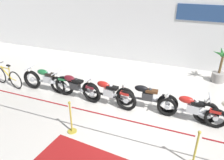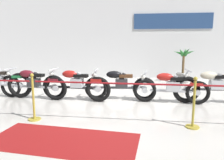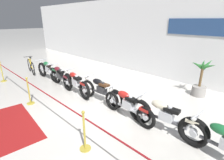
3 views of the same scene
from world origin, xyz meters
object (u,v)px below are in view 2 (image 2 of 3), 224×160
Objects in this scene: motorcycle_black_3 at (120,85)px; stanchion_mid_left at (34,104)px; motorcycle_cream_5 at (214,87)px; stanchion_far_left at (50,88)px; potted_palm_left_of_row at (183,68)px; motorcycle_maroon_1 at (32,84)px; motorcycle_red_4 at (170,87)px; floor_banner at (63,140)px; stanchion_mid_right at (193,111)px; motorcycle_red_2 at (75,85)px.

stanchion_mid_left is at bearing -130.61° from motorcycle_black_3.
motorcycle_cream_5 is 0.21× the size of stanchion_far_left.
stanchion_far_left is (-3.75, -5.26, 0.09)m from potted_palm_left_of_row.
motorcycle_maroon_1 is 4.15m from motorcycle_red_4.
stanchion_mid_left is at bearing -128.32° from potted_palm_left_of_row.
potted_palm_left_of_row is at bearing 67.95° from floor_banner.
stanchion_mid_left is at bearing 141.96° from floor_banner.
potted_palm_left_of_row is at bearing 54.48° from stanchion_far_left.
potted_palm_left_of_row is 5.31m from stanchion_mid_right.
potted_palm_left_of_row is at bearing 82.11° from stanchion_mid_right.
potted_palm_left_of_row is 6.98m from floor_banner.
stanchion_mid_left is (-0.40, 0.00, -0.38)m from stanchion_far_left.
stanchion_far_left is (-1.32, -2.01, 0.28)m from motorcycle_black_3.
stanchion_mid_right is at bearing -22.04° from motorcycle_maroon_1.
motorcycle_maroon_1 is 2.01m from stanchion_mid_left.
motorcycle_cream_5 is (5.36, 0.18, 0.00)m from motorcycle_maroon_1.
stanchion_far_left and stanchion_mid_left have the same top height.
motorcycle_black_3 is 4.06m from potted_palm_left_of_row.
motorcycle_cream_5 reaches higher than motorcycle_black_3.
stanchion_mid_left is (-0.42, -1.75, -0.12)m from motorcycle_red_2.
motorcycle_cream_5 is at bearing 23.82° from stanchion_mid_left.
stanchion_far_left reaches higher than motorcycle_red_4.
stanchion_mid_left is at bearing 180.00° from stanchion_far_left.
motorcycle_red_2 is 2.04× the size of stanchion_mid_right.
stanchion_mid_left is (-3.20, -1.82, -0.10)m from motorcycle_red_4.
stanchion_mid_left is at bearing -150.33° from motorcycle_red_4.
motorcycle_cream_5 is at bearing 5.89° from motorcycle_red_4.
stanchion_mid_left is at bearing -103.57° from motorcycle_red_2.
stanchion_far_left is 10.23× the size of stanchion_mid_left.
motorcycle_maroon_1 is 4.72m from stanchion_mid_right.
motorcycle_red_2 is at bearing 107.18° from floor_banner.
motorcycle_black_3 is at bearing 81.26° from floor_banner.
motorcycle_red_4 is at bearing 29.67° from stanchion_mid_left.
potted_palm_left_of_row is at bearing 94.49° from motorcycle_cream_5.
motorcycle_maroon_1 is 1.43× the size of potted_palm_left_of_row.
stanchion_mid_right is at bearing -82.93° from motorcycle_red_4.
stanchion_far_left is (-4.01, -1.95, 0.27)m from motorcycle_cream_5.
motorcycle_red_2 is at bearing -168.72° from motorcycle_black_3.
motorcycle_black_3 is 2.05× the size of stanchion_mid_right.
stanchion_mid_left reaches higher than motorcycle_maroon_1.
motorcycle_red_2 reaches higher than motorcycle_red_4.
motorcycle_maroon_1 is at bearing 130.71° from floor_banner.
motorcycle_cream_5 is at bearing 45.17° from floor_banner.
motorcycle_red_2 is 2.04× the size of stanchion_mid_left.
motorcycle_maroon_1 is 1.37m from motorcycle_red_2.
motorcycle_cream_5 is (3.99, 0.20, -0.00)m from motorcycle_red_2.
potted_palm_left_of_row is (5.10, 3.49, 0.18)m from motorcycle_maroon_1.
motorcycle_black_3 is 2.69m from motorcycle_cream_5.
stanchion_mid_right is at bearing 26.11° from floor_banner.
motorcycle_red_2 is 1.77m from stanchion_far_left.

